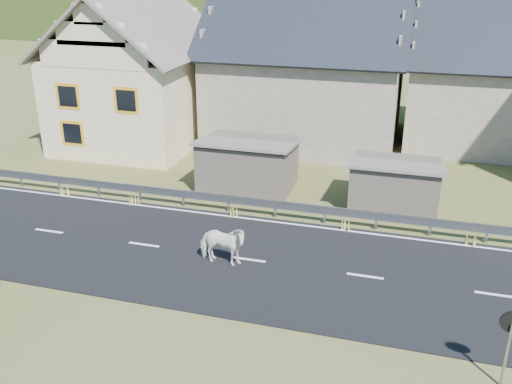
% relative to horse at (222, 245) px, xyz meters
% --- Properties ---
extents(ground, '(160.00, 160.00, 0.00)m').
position_rel_horse_xyz_m(ground, '(0.78, 0.54, -0.78)').
color(ground, '#404E1F').
rests_on(ground, ground).
extents(road, '(60.00, 7.00, 0.04)m').
position_rel_horse_xyz_m(road, '(0.78, 0.54, -0.76)').
color(road, black).
rests_on(road, ground).
extents(lane_markings, '(60.00, 6.60, 0.01)m').
position_rel_horse_xyz_m(lane_markings, '(0.78, 0.54, -0.73)').
color(lane_markings, silver).
rests_on(lane_markings, road).
extents(guardrail, '(28.10, 0.09, 0.75)m').
position_rel_horse_xyz_m(guardrail, '(0.78, 4.22, -0.22)').
color(guardrail, '#93969B').
rests_on(guardrail, ground).
extents(shed_left, '(4.30, 3.30, 2.40)m').
position_rel_horse_xyz_m(shed_left, '(-1.22, 7.04, 0.32)').
color(shed_left, brown).
rests_on(shed_left, ground).
extents(shed_right, '(3.80, 2.90, 2.20)m').
position_rel_horse_xyz_m(shed_right, '(5.28, 6.54, 0.22)').
color(shed_right, brown).
rests_on(shed_right, ground).
extents(house_cream, '(7.80, 9.80, 8.30)m').
position_rel_horse_xyz_m(house_cream, '(-9.23, 12.54, 3.58)').
color(house_cream, '#FEEAB1').
rests_on(house_cream, ground).
extents(house_stone_a, '(10.80, 9.80, 8.90)m').
position_rel_horse_xyz_m(house_stone_a, '(-0.22, 15.54, 3.86)').
color(house_stone_a, tan).
rests_on(house_stone_a, ground).
extents(house_stone_b, '(9.80, 8.80, 8.10)m').
position_rel_horse_xyz_m(house_stone_b, '(9.78, 17.54, 3.46)').
color(house_stone_b, tan).
rests_on(house_stone_b, ground).
extents(mountain, '(440.00, 280.00, 260.00)m').
position_rel_horse_xyz_m(mountain, '(5.78, 180.54, -20.78)').
color(mountain, black).
rests_on(mountain, ground).
extents(horse, '(0.84, 1.77, 1.48)m').
position_rel_horse_xyz_m(horse, '(0.00, 0.00, 0.00)').
color(horse, white).
rests_on(horse, road).
extents(traffic_mirror, '(0.59, 0.19, 2.12)m').
position_rel_horse_xyz_m(traffic_mirror, '(8.52, -3.65, 0.77)').
color(traffic_mirror, '#93969B').
rests_on(traffic_mirror, ground).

